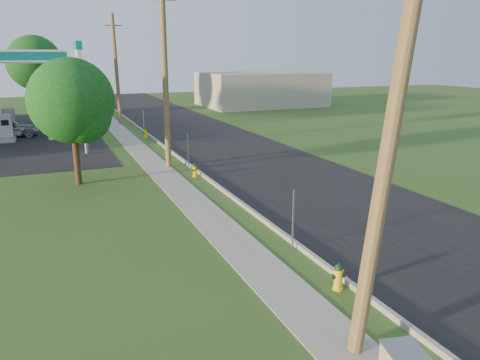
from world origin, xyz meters
name	(u,v)px	position (x,y,z in m)	size (l,w,h in m)	color
ground_plane	(368,317)	(0.00, 0.00, 0.00)	(140.00, 140.00, 0.00)	#335420
road	(313,189)	(4.50, 10.00, 0.01)	(8.00, 120.00, 0.02)	black
curb	(233,197)	(0.50, 10.00, 0.07)	(0.15, 120.00, 0.15)	gray
sidewalk	(194,203)	(-1.25, 10.00, 0.01)	(1.50, 120.00, 0.03)	gray
utility_pole_near	(393,123)	(-0.60, -1.00, 4.80)	(1.40, 0.32, 9.48)	brown
utility_pole_mid	(165,76)	(-0.60, 17.00, 4.95)	(1.40, 0.32, 9.80)	brown
utility_pole_far	(116,70)	(-0.60, 35.00, 4.80)	(1.40, 0.32, 9.50)	brown
sign_post_near	(293,220)	(0.25, 4.20, 1.00)	(0.05, 0.04, 2.00)	gray
sign_post_mid	(188,151)	(0.25, 16.00, 1.00)	(0.05, 0.04, 2.00)	gray
sign_post_far	(144,122)	(0.25, 28.20, 1.00)	(0.05, 0.04, 2.00)	gray
fuel_pump_ne	(6,130)	(-9.50, 30.00, 0.72)	(1.20, 3.20, 1.90)	gray
fuel_pump_se	(9,123)	(-9.50, 34.00, 0.72)	(1.20, 3.20, 1.90)	gray
price_pylon	(80,65)	(-4.50, 22.50, 5.43)	(0.34, 2.04, 6.85)	gray
distant_building	(261,89)	(18.00, 45.00, 2.00)	(14.00, 10.00, 4.00)	gray
tree_verge	(74,104)	(-5.40, 15.05, 3.84)	(3.94, 3.94, 5.97)	#332515
tree_lot	(36,65)	(-7.16, 42.79, 5.12)	(5.24, 5.24, 7.95)	#332515
hydrant_near	(338,277)	(0.10, 1.42, 0.37)	(0.39, 0.35, 0.75)	yellow
hydrant_mid	(195,170)	(0.11, 14.34, 0.34)	(0.36, 0.32, 0.70)	#DBBB09
hydrant_far	(145,133)	(0.10, 26.97, 0.38)	(0.41, 0.36, 0.79)	#FCE200
car_silver	(7,128)	(-9.53, 31.05, 0.75)	(1.76, 4.38, 1.49)	#9D9EA4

